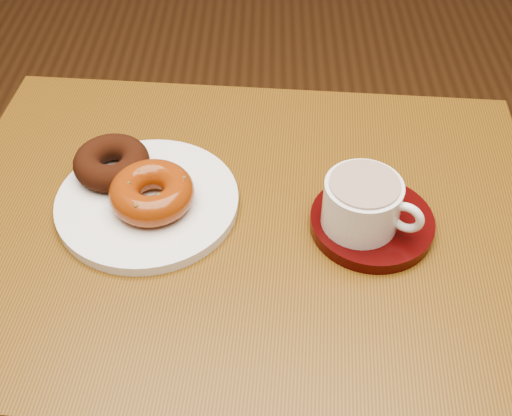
{
  "coord_description": "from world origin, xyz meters",
  "views": [
    {
      "loc": [
        0.18,
        -0.28,
        1.42
      ],
      "look_at": [
        0.16,
        0.33,
        0.8
      ],
      "focal_mm": 45.0,
      "sensor_mm": 36.0,
      "label": 1
    }
  ],
  "objects_px": {
    "donut_plate": "(148,202)",
    "coffee_cup": "(363,203)",
    "saucer": "(372,223)",
    "cafe_table": "(243,274)"
  },
  "relations": [
    {
      "from": "donut_plate",
      "to": "saucer",
      "type": "height_order",
      "value": "saucer"
    },
    {
      "from": "saucer",
      "to": "coffee_cup",
      "type": "relative_size",
      "value": 1.31
    },
    {
      "from": "cafe_table",
      "to": "coffee_cup",
      "type": "xyz_separation_m",
      "value": [
        0.16,
        -0.02,
        0.18
      ]
    },
    {
      "from": "cafe_table",
      "to": "coffee_cup",
      "type": "height_order",
      "value": "coffee_cup"
    },
    {
      "from": "cafe_table",
      "to": "donut_plate",
      "type": "distance_m",
      "value": 0.19
    },
    {
      "from": "donut_plate",
      "to": "coffee_cup",
      "type": "bearing_deg",
      "value": -8.39
    },
    {
      "from": "cafe_table",
      "to": "saucer",
      "type": "bearing_deg",
      "value": -0.51
    },
    {
      "from": "coffee_cup",
      "to": "cafe_table",
      "type": "bearing_deg",
      "value": -160.89
    },
    {
      "from": "donut_plate",
      "to": "coffee_cup",
      "type": "relative_size",
      "value": 1.99
    },
    {
      "from": "saucer",
      "to": "coffee_cup",
      "type": "height_order",
      "value": "coffee_cup"
    }
  ]
}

